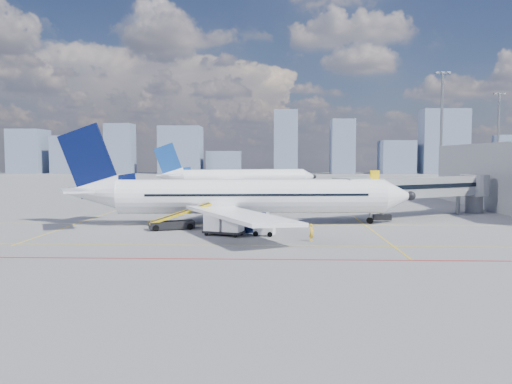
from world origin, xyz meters
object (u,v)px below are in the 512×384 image
belt_loader (173,223)px  ramp_worker (312,232)px  baggage_tug (263,229)px  cargo_dolly (224,223)px  second_aircraft (238,178)px  main_aircraft (237,197)px

belt_loader → ramp_worker: size_ratio=4.22×
baggage_tug → cargo_dolly: (-3.97, 0.04, 0.55)m
ramp_worker → second_aircraft: bearing=37.8°
second_aircraft → baggage_tug: 63.32m
baggage_tug → ramp_worker: 5.53m
second_aircraft → ramp_worker: second_aircraft is taller
main_aircraft → belt_loader: (-6.64, -4.33, -2.49)m
belt_loader → cargo_dolly: bearing=-55.2°
baggage_tug → cargo_dolly: 4.01m
baggage_tug → main_aircraft: bearing=126.0°
main_aircraft → ramp_worker: 14.10m
belt_loader → ramp_worker: (14.52, -7.11, 0.09)m
main_aircraft → ramp_worker: size_ratio=25.38×
baggage_tug → ramp_worker: size_ratio=1.37×
baggage_tug → belt_loader: bearing=172.5°
second_aircraft → baggage_tug: size_ratio=16.37×
belt_loader → main_aircraft: bearing=12.0°
baggage_tug → cargo_dolly: bearing=-165.9°
ramp_worker → belt_loader: bearing=91.6°
second_aircraft → cargo_dolly: size_ratio=8.32×
belt_loader → ramp_worker: bearing=-47.3°
main_aircraft → ramp_worker: bearing=-59.6°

